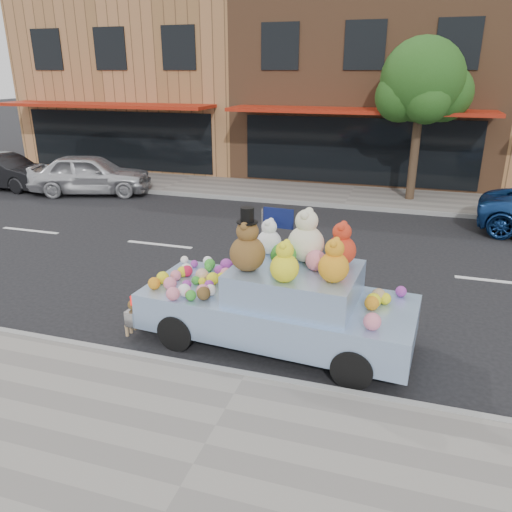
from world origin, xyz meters
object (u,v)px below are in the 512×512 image
at_px(street_tree, 423,87).
at_px(car_silver, 91,174).
at_px(car_dark, 4,171).
at_px(art_car, 278,298).

distance_m(street_tree, car_silver, 11.60).
distance_m(car_dark, art_car, 15.06).
bearing_deg(car_dark, art_car, -118.80).
height_order(car_silver, car_dark, car_silver).
bearing_deg(art_car, car_silver, 142.33).
height_order(car_dark, art_car, art_car).
distance_m(street_tree, art_car, 10.92).
bearing_deg(car_dark, car_silver, -84.06).
xyz_separation_m(street_tree, car_dark, (-14.65, -2.37, -3.06)).
height_order(car_silver, art_car, art_car).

